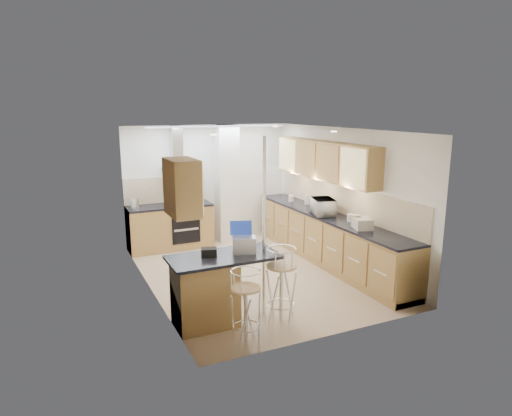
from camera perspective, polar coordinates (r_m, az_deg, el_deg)
name	(u,v)px	position (r m, az deg, el deg)	size (l,w,h in m)	color
ground	(255,274)	(8.08, -0.15, -8.26)	(4.80, 4.80, 0.00)	tan
room_shell	(262,183)	(8.14, 0.81, 3.16)	(3.64, 4.84, 2.51)	silver
right_counter	(328,239)	(8.64, 8.95, -3.80)	(0.63, 4.40, 0.92)	#9F783F
back_counter	(170,227)	(9.54, -10.68, -2.30)	(1.70, 0.63, 0.92)	#9F783F
peninsula	(224,288)	(6.26, -4.00, -10.00)	(1.47, 0.72, 0.94)	#9F783F
microwave	(323,207)	(8.46, 8.42, 0.14)	(0.55, 0.37, 0.30)	white
laptop	(244,245)	(6.19, -1.50, -4.60)	(0.31, 0.23, 0.21)	#ADAEB5
bag	(209,252)	(6.06, -5.90, -5.53)	(0.20, 0.15, 0.11)	black
bar_stool_near	(246,306)	(5.72, -1.28, -12.21)	(0.39, 0.39, 0.96)	tan
bar_stool_end	(281,285)	(6.25, 3.17, -9.53)	(0.43, 0.43, 1.05)	tan
jar_a	(307,199)	(9.37, 6.45, 1.07)	(0.12, 0.12, 0.20)	beige
jar_b	(291,198)	(9.59, 4.40, 1.19)	(0.11, 0.11, 0.13)	beige
jar_c	(356,221)	(7.73, 12.42, -1.59)	(0.14, 0.14, 0.20)	#B5AB90
jar_d	(350,218)	(8.08, 11.67, -1.20)	(0.10, 0.10, 0.13)	white
bread_bin	(362,223)	(7.65, 13.15, -1.88)	(0.27, 0.34, 0.18)	beige
kettle	(135,203)	(9.21, -14.95, 0.56)	(0.16, 0.16, 0.21)	silver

